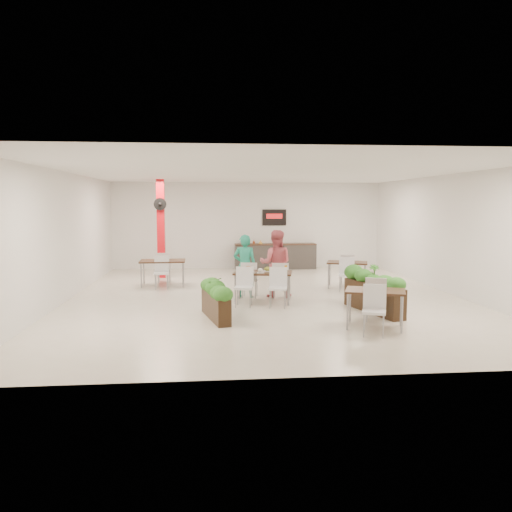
{
  "coord_description": "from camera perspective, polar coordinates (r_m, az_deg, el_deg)",
  "views": [
    {
      "loc": [
        -1.44,
        -12.65,
        2.42
      ],
      "look_at": [
        -0.27,
        -0.19,
        1.1
      ],
      "focal_mm": 35.0,
      "sensor_mm": 36.0,
      "label": 1
    }
  ],
  "objects": [
    {
      "name": "ground",
      "position": [
        12.96,
        1.1,
        -4.74
      ],
      "size": [
        12.0,
        12.0,
        0.0
      ],
      "primitive_type": "plane",
      "color": "beige",
      "rests_on": "ground"
    },
    {
      "name": "room_shell",
      "position": [
        12.74,
        1.12,
        4.16
      ],
      "size": [
        10.1,
        12.1,
        3.22
      ],
      "color": "white",
      "rests_on": "ground"
    },
    {
      "name": "red_column",
      "position": [
        16.53,
        -10.8,
        3.22
      ],
      "size": [
        0.4,
        0.41,
        3.2
      ],
      "color": "red",
      "rests_on": "ground"
    },
    {
      "name": "service_counter",
      "position": [
        18.57,
        2.2,
        0.05
      ],
      "size": [
        3.0,
        0.64,
        2.2
      ],
      "color": "#322F2C",
      "rests_on": "ground"
    },
    {
      "name": "main_table",
      "position": [
        12.24,
        0.76,
        -2.36
      ],
      "size": [
        1.53,
        1.83,
        0.92
      ],
      "rotation": [
        0.0,
        0.0,
        -0.2
      ],
      "color": "#321E10",
      "rests_on": "ground"
    },
    {
      "name": "diner_man",
      "position": [
        12.82,
        -1.28,
        -1.16
      ],
      "size": [
        0.66,
        0.5,
        1.63
      ],
      "primitive_type": "imported",
      "rotation": [
        0.0,
        0.0,
        2.94
      ],
      "color": "teal",
      "rests_on": "ground"
    },
    {
      "name": "diner_woman",
      "position": [
        12.9,
        2.27,
        -0.88
      ],
      "size": [
        0.96,
        0.82,
        1.74
      ],
      "primitive_type": "imported",
      "rotation": [
        0.0,
        0.0,
        2.94
      ],
      "color": "#DE626D",
      "rests_on": "ground"
    },
    {
      "name": "planter_left",
      "position": [
        10.53,
        -4.65,
        -4.58
      ],
      "size": [
        0.68,
        1.69,
        0.89
      ],
      "rotation": [
        0.0,
        0.0,
        1.79
      ],
      "color": "black",
      "rests_on": "ground"
    },
    {
      "name": "planter_right",
      "position": [
        11.43,
        13.28,
        -3.77
      ],
      "size": [
        0.84,
        1.99,
        1.07
      ],
      "rotation": [
        0.0,
        0.0,
        1.84
      ],
      "color": "black",
      "rests_on": "ground"
    },
    {
      "name": "side_table_a",
      "position": [
        15.0,
        -10.61,
        -0.9
      ],
      "size": [
        1.33,
        1.63,
        0.92
      ],
      "rotation": [
        0.0,
        0.0,
        0.03
      ],
      "color": "#321E10",
      "rests_on": "ground"
    },
    {
      "name": "side_table_b",
      "position": [
        14.59,
        10.37,
        -1.15
      ],
      "size": [
        1.31,
        1.67,
        0.92
      ],
      "rotation": [
        0.0,
        0.0,
        -0.3
      ],
      "color": "#321E10",
      "rests_on": "ground"
    },
    {
      "name": "side_table_c",
      "position": [
        9.99,
        13.46,
        -4.53
      ],
      "size": [
        1.31,
        1.67,
        0.92
      ],
      "rotation": [
        0.0,
        0.0,
        -0.35
      ],
      "color": "#321E10",
      "rests_on": "ground"
    }
  ]
}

